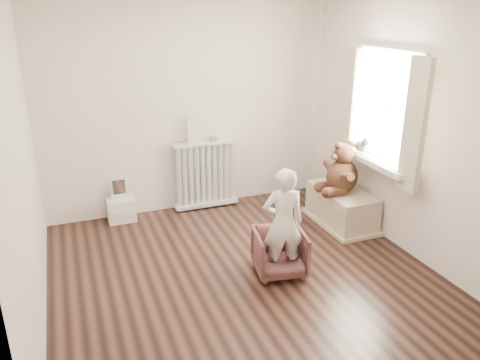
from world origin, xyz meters
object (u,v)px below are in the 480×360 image
object	(u,v)px
plush_cat	(362,144)
child	(283,223)
teddy_bear	(342,172)
armchair	(280,252)
toy_vanity	(121,200)
radiator	(206,178)
toy_bench	(341,208)

from	to	relation	value
plush_cat	child	bearing A→B (deg)	-155.18
child	teddy_bear	bearing A→B (deg)	-135.54
armchair	teddy_bear	world-z (taller)	teddy_bear
teddy_bear	toy_vanity	bearing A→B (deg)	158.23
toy_vanity	teddy_bear	xyz separation A→B (m)	(2.40, -1.06, 0.40)
toy_vanity	child	world-z (taller)	child
child	teddy_bear	size ratio (longest dim) A/B	1.80
radiator	toy_vanity	xyz separation A→B (m)	(-1.09, -0.03, -0.11)
plush_cat	toy_vanity	bearing A→B (deg)	153.33
armchair	teddy_bear	bearing A→B (deg)	42.67
radiator	armchair	world-z (taller)	radiator
armchair	child	size ratio (longest dim) A/B	0.45
radiator	armchair	bearing A→B (deg)	-84.07
child	toy_vanity	bearing A→B (deg)	-44.54
teddy_bear	toy_bench	bearing A→B (deg)	37.28
toy_vanity	plush_cat	bearing A→B (deg)	-23.20
radiator	child	bearing A→B (deg)	-84.23
armchair	teddy_bear	xyz separation A→B (m)	(1.12, 0.71, 0.45)
toy_bench	plush_cat	bearing A→B (deg)	-32.34
toy_bench	plush_cat	world-z (taller)	plush_cat
toy_bench	teddy_bear	bearing A→B (deg)	-144.76
toy_vanity	teddy_bear	size ratio (longest dim) A/B	0.86
radiator	toy_bench	bearing A→B (deg)	-37.70
radiator	teddy_bear	distance (m)	1.73
radiator	toy_vanity	bearing A→B (deg)	-178.42
toy_vanity	child	xyz separation A→B (m)	(1.28, -1.82, 0.29)
radiator	plush_cat	world-z (taller)	plush_cat
child	toy_bench	distance (m)	1.46
radiator	plush_cat	size ratio (longest dim) A/B	3.77
armchair	child	world-z (taller)	child
toy_vanity	armchair	size ratio (longest dim) A/B	1.06
armchair	plush_cat	distance (m)	1.66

